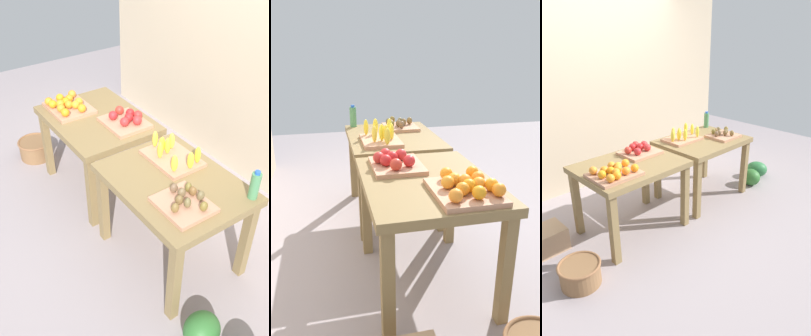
% 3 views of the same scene
% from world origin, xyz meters
% --- Properties ---
extents(ground_plane, '(8.00, 8.00, 0.00)m').
position_xyz_m(ground_plane, '(0.00, 0.00, 0.00)').
color(ground_plane, gray).
extents(display_table_left, '(1.04, 0.80, 0.77)m').
position_xyz_m(display_table_left, '(-0.56, 0.00, 0.66)').
color(display_table_left, olive).
rests_on(display_table_left, ground_plane).
extents(display_table_right, '(1.04, 0.80, 0.77)m').
position_xyz_m(display_table_right, '(0.56, 0.00, 0.66)').
color(display_table_right, olive).
rests_on(display_table_right, ground_plane).
extents(orange_bin, '(0.44, 0.36, 0.11)m').
position_xyz_m(orange_bin, '(-0.84, -0.15, 0.82)').
color(orange_bin, tan).
rests_on(orange_bin, display_table_left).
extents(apple_bin, '(0.40, 0.34, 0.11)m').
position_xyz_m(apple_bin, '(-0.32, 0.16, 0.81)').
color(apple_bin, tan).
rests_on(apple_bin, display_table_left).
extents(banana_crate, '(0.44, 0.32, 0.17)m').
position_xyz_m(banana_crate, '(0.35, 0.14, 0.82)').
color(banana_crate, tan).
rests_on(banana_crate, display_table_right).
extents(kiwi_bin, '(0.36, 0.32, 0.10)m').
position_xyz_m(kiwi_bin, '(0.81, -0.12, 0.81)').
color(kiwi_bin, tan).
rests_on(kiwi_bin, display_table_right).
extents(water_bottle, '(0.07, 0.07, 0.22)m').
position_xyz_m(water_bottle, '(1.00, 0.32, 0.88)').
color(water_bottle, '#4C8C59').
rests_on(water_bottle, display_table_right).
extents(watermelon_pile, '(0.62, 0.44, 0.23)m').
position_xyz_m(watermelon_pile, '(1.44, -0.25, 0.12)').
color(watermelon_pile, '#2C6E3B').
rests_on(watermelon_pile, ground_plane).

